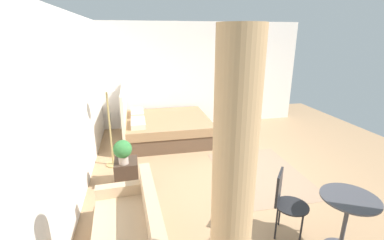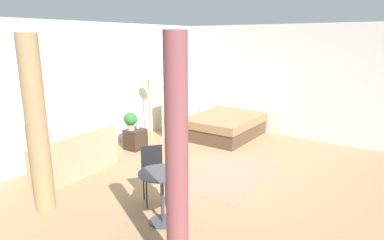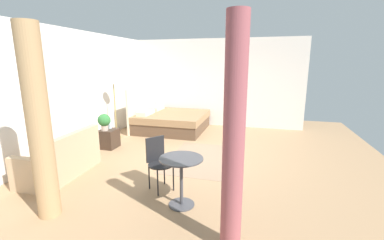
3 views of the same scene
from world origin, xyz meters
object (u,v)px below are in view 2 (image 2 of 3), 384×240
Objects in this scene: nightstand at (135,139)px; balcony_table at (162,188)px; couch at (76,158)px; cafe_chair_near_window at (153,169)px; floor_lamp at (149,83)px; vase at (138,123)px; bed at (214,123)px; potted_plant at (131,120)px.

balcony_table is at bearing -129.08° from nightstand.
balcony_table is at bearing -99.43° from couch.
nightstand is 2.67m from cafe_chair_near_window.
floor_lamp reaches higher than balcony_table.
balcony_table is 0.70m from cafe_chair_near_window.
bed is at bearing -25.01° from vase.
floor_lamp is at bearing 44.40° from balcony_table.
couch is 0.91× the size of floor_lamp.
couch is 3.34× the size of nightstand.
vase is (-1.96, 0.91, 0.27)m from bed.
vase is 3.44m from balcony_table.
cafe_chair_near_window is (-3.76, -1.16, 0.22)m from bed.
vase is at bearing 154.99° from bed.
bed is at bearing -12.18° from couch.
potted_plant is 0.26m from vase.
balcony_table is at bearing -127.41° from potted_plant.
vase is (0.22, -0.00, -0.13)m from potted_plant.
nightstand is at bearing 156.84° from bed.
potted_plant is at bearing 52.78° from cafe_chair_near_window.
potted_plant reaches higher than balcony_table.
bed is 9.27× the size of vase.
potted_plant reaches higher than couch.
nightstand is 0.49m from potted_plant.
balcony_table is at bearing -157.77° from bed.
nightstand is at bearing 50.67° from cafe_chair_near_window.
bed is 3.85m from couch.
bed reaches higher than cafe_chair_near_window.
nightstand is 0.27× the size of floor_lamp.
floor_lamp is at bearing 8.35° from couch.
floor_lamp is at bearing 15.80° from potted_plant.
vase is 0.13× the size of floor_lamp.
floor_lamp is (-1.23, 1.19, 1.13)m from bed.
nightstand is 2.10× the size of vase.
potted_plant is 0.47× the size of cafe_chair_near_window.
nightstand is (1.69, 0.07, -0.06)m from couch.
balcony_table is at bearing -130.37° from vase.
nightstand is at bearing -16.58° from potted_plant.
cafe_chair_near_window is at bearing -162.80° from bed.
couch is 2.81m from floor_lamp.
couch is 3.77× the size of potted_plant.
cafe_chair_near_window is (-1.80, -2.07, -0.05)m from vase.
vase is at bearing -159.41° from floor_lamp.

